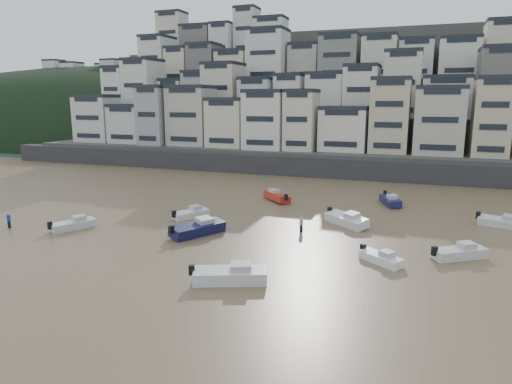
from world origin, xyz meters
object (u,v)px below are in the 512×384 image
at_px(boat_c, 198,227).
at_px(boat_d, 459,251).
at_px(boat_h, 277,195).
at_px(boat_i, 390,199).
at_px(boat_a, 230,273).
at_px(boat_j, 73,223).
at_px(boat_e, 346,218).
at_px(boat_f, 191,212).
at_px(boat_b, 381,257).
at_px(person_blue, 9,220).
at_px(person_pink, 301,224).
at_px(boat_g, 502,221).

distance_m(boat_c, boat_d, 24.98).
relative_size(boat_h, boat_i, 1.01).
distance_m(boat_a, boat_j, 23.07).
bearing_deg(boat_e, boat_f, -132.05).
xyz_separation_m(boat_b, person_blue, (-39.06, -2.76, 0.27)).
distance_m(boat_c, boat_h, 18.40).
relative_size(boat_j, person_blue, 2.94).
bearing_deg(boat_j, boat_d, -57.30).
relative_size(boat_a, boat_c, 0.94).
bearing_deg(boat_i, boat_e, -37.56).
height_order(boat_d, boat_i, boat_i).
relative_size(boat_d, boat_j, 1.05).
relative_size(boat_i, person_blue, 3.22).
bearing_deg(boat_c, boat_i, -12.01).
bearing_deg(boat_e, boat_j, -118.80).
xyz_separation_m(boat_b, boat_h, (-15.73, 20.14, 0.17)).
bearing_deg(boat_j, boat_f, -22.14).
bearing_deg(person_pink, boat_h, 117.36).
bearing_deg(person_pink, person_blue, -162.66).
height_order(boat_a, boat_h, boat_a).
relative_size(boat_f, boat_i, 0.87).
bearing_deg(boat_a, boat_i, 50.97).
bearing_deg(boat_i, boat_c, -59.96).
distance_m(boat_f, person_pink, 13.80).
height_order(boat_a, boat_f, boat_a).
bearing_deg(boat_e, boat_h, 178.43).
bearing_deg(boat_f, person_pink, -67.18).
bearing_deg(boat_f, person_blue, 150.65).
relative_size(boat_h, person_pink, 3.24).
bearing_deg(boat_e, boat_c, -108.79).
height_order(boat_c, boat_h, boat_c).
relative_size(boat_c, boat_d, 1.22).
height_order(boat_a, boat_b, boat_a).
bearing_deg(boat_c, boat_a, -113.97).
xyz_separation_m(boat_f, person_pink, (13.75, -1.21, 0.21)).
xyz_separation_m(boat_b, boat_c, (-18.56, 1.96, 0.29)).
distance_m(boat_d, boat_i, 20.77).
bearing_deg(boat_c, boat_d, -58.26).
bearing_deg(boat_g, boat_d, -93.36).
xyz_separation_m(boat_f, boat_i, (21.67, 15.16, 0.10)).
bearing_deg(boat_a, boat_d, 13.38).
xyz_separation_m(boat_d, boat_g, (5.09, 12.50, -0.03)).
xyz_separation_m(person_blue, person_pink, (30.29, 9.46, 0.00)).
bearing_deg(boat_j, boat_e, -40.76).
xyz_separation_m(boat_b, boat_d, (6.36, 3.59, 0.13)).
height_order(boat_c, boat_g, boat_c).
bearing_deg(boat_i, boat_j, -72.84).
relative_size(boat_f, boat_j, 0.95).
xyz_separation_m(boat_c, boat_i, (17.72, 21.10, -0.13)).
height_order(boat_g, boat_j, boat_g).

